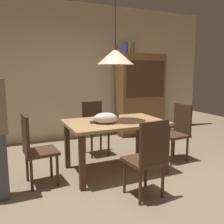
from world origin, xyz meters
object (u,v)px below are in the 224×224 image
(book_yellow_short, at_px, (127,50))
(pendant_lamp, at_px, (115,56))
(chair_far_back, at_px, (95,125))
(book_green_slim, at_px, (132,48))
(chair_left_side, at_px, (35,147))
(chair_right_side, at_px, (177,130))
(chair_near_front, at_px, (148,156))
(dining_table, at_px, (115,128))
(book_brown_thick, at_px, (130,49))
(book_blue_wide, at_px, (124,48))
(cat_sleeping, at_px, (107,118))
(hutch_bookcase, at_px, (140,96))

(book_yellow_short, bearing_deg, pendant_lamp, -121.67)
(chair_far_back, height_order, book_green_slim, book_green_slim)
(chair_left_side, distance_m, chair_far_back, 1.43)
(chair_right_side, bearing_deg, chair_far_back, 142.39)
(book_green_slim, bearing_deg, chair_near_front, -114.62)
(pendant_lamp, xyz_separation_m, book_green_slim, (1.22, 1.77, 0.32))
(dining_table, height_order, book_brown_thick, book_brown_thick)
(book_blue_wide, bearing_deg, chair_right_side, -86.67)
(chair_left_side, bearing_deg, book_brown_thick, 37.79)
(chair_far_back, bearing_deg, chair_near_front, -89.54)
(cat_sleeping, bearing_deg, chair_far_back, 80.28)
(chair_near_front, bearing_deg, hutch_bookcase, 61.44)
(dining_table, relative_size, chair_near_front, 1.51)
(book_blue_wide, height_order, book_green_slim, book_green_slim)
(cat_sleeping, height_order, hutch_bookcase, hutch_bookcase)
(cat_sleeping, bearing_deg, pendant_lamp, 29.04)
(chair_left_side, bearing_deg, pendant_lamp, 0.33)
(chair_near_front, relative_size, pendant_lamp, 0.72)
(pendant_lamp, xyz_separation_m, book_blue_wide, (1.03, 1.77, 0.31))
(cat_sleeping, relative_size, book_green_slim, 1.55)
(chair_far_back, bearing_deg, hutch_bookcase, 31.42)
(pendant_lamp, relative_size, hutch_bookcase, 0.70)
(chair_right_side, distance_m, cat_sleeping, 1.34)
(chair_left_side, height_order, cat_sleeping, chair_left_side)
(book_brown_thick, bearing_deg, chair_left_side, -142.21)
(chair_left_side, xyz_separation_m, chair_far_back, (1.12, 0.88, 0.00))
(chair_left_side, xyz_separation_m, hutch_bookcase, (2.58, 1.77, 0.38))
(book_yellow_short, bearing_deg, chair_right_side, -88.78)
(cat_sleeping, bearing_deg, hutch_bookcase, 48.97)
(cat_sleeping, relative_size, book_yellow_short, 2.01)
(chair_right_side, bearing_deg, dining_table, -179.77)
(chair_left_side, height_order, book_blue_wide, book_blue_wide)
(cat_sleeping, bearing_deg, chair_right_side, 4.41)
(cat_sleeping, height_order, book_brown_thick, book_brown_thick)
(chair_right_side, relative_size, chair_far_back, 1.00)
(hutch_bookcase, bearing_deg, chair_right_side, -100.27)
(hutch_bookcase, relative_size, book_green_slim, 7.12)
(chair_left_side, distance_m, book_blue_wide, 3.15)
(dining_table, xyz_separation_m, chair_left_side, (-1.13, -0.01, -0.14))
(pendant_lamp, bearing_deg, chair_right_side, 0.23)
(hutch_bookcase, xyz_separation_m, book_yellow_short, (-0.36, 0.00, 1.05))
(chair_far_back, xyz_separation_m, book_brown_thick, (1.17, 0.89, 1.45))
(chair_near_front, distance_m, book_green_slim, 3.26)
(chair_near_front, bearing_deg, chair_left_side, 142.51)
(chair_left_side, xyz_separation_m, cat_sleeping, (0.96, -0.09, 0.32))
(pendant_lamp, bearing_deg, chair_near_front, -89.46)
(chair_left_side, distance_m, book_green_slim, 3.29)
(dining_table, bearing_deg, chair_left_side, -179.67)
(dining_table, xyz_separation_m, book_blue_wide, (1.03, 1.77, 1.32))
(chair_far_back, bearing_deg, chair_right_side, -37.61)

